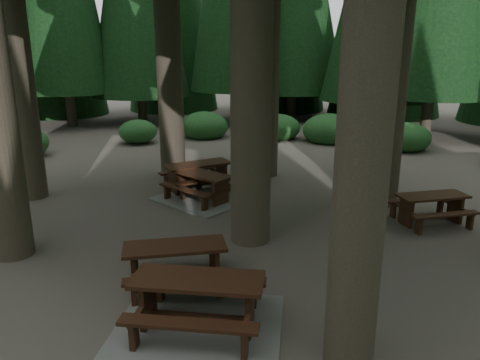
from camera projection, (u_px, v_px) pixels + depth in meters
The scene contains 7 objects.
ground at pixel (215, 235), 10.39m from camera, with size 80.00×80.00×0.00m, color #534D43.
picnic_table_a at pixel (198, 311), 6.89m from camera, with size 3.07×2.87×0.83m.
picnic_table_b at pixel (198, 173), 13.40m from camera, with size 2.22×2.37×0.81m.
picnic_table_c at pixel (202, 191), 12.62m from camera, with size 2.51×2.17×0.77m.
picnic_table_e at pixel (175, 259), 8.08m from camera, with size 2.24×2.23×0.76m.
picnic_table_f at pixel (432, 204), 10.94m from camera, with size 2.07×2.08×0.70m.
shrub_ring at pixel (260, 214), 10.52m from camera, with size 23.86×24.64×1.49m.
Camera 1 is at (5.69, -7.80, 4.06)m, focal length 35.00 mm.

